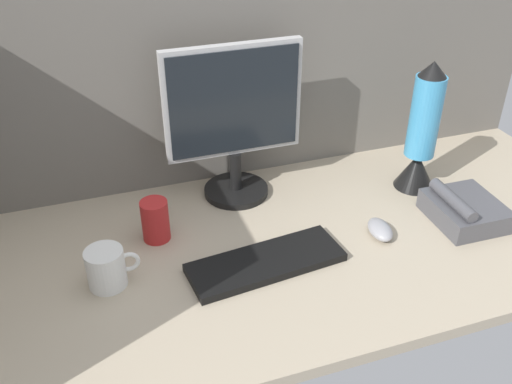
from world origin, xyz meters
The scene contains 9 objects.
ground_plane centered at (0.00, 0.00, -1.50)cm, with size 180.00×80.00×3.00cm, color tan.
cubicle_wall_back centered at (0.00, 37.50, 33.13)cm, with size 180.00×5.00×66.25cm.
monitor centered at (-8.10, 25.12, 23.26)cm, with size 36.90×18.00×42.89cm.
keyboard centered at (-10.90, -8.27, 1.00)cm, with size 37.00×13.00×2.00cm, color black.
mouse centered at (20.59, -6.23, 1.70)cm, with size 5.60×9.60×3.40cm, color #99999E.
mug_ceramic_white centered at (-46.71, -2.82, 4.71)cm, with size 12.04×8.67×9.39cm.
mug_red_plastic centered at (-33.24, 10.83, 5.43)cm, with size 6.87×6.87×10.86cm.
lava_lamp centered at (41.70, 11.74, 15.69)cm, with size 11.43×11.43×37.41cm.
desk_phone centered at (44.49, -7.35, 3.19)cm, with size 17.43×19.39×8.80cm.
Camera 1 is at (-46.88, -106.23, 87.20)cm, focal length 39.97 mm.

